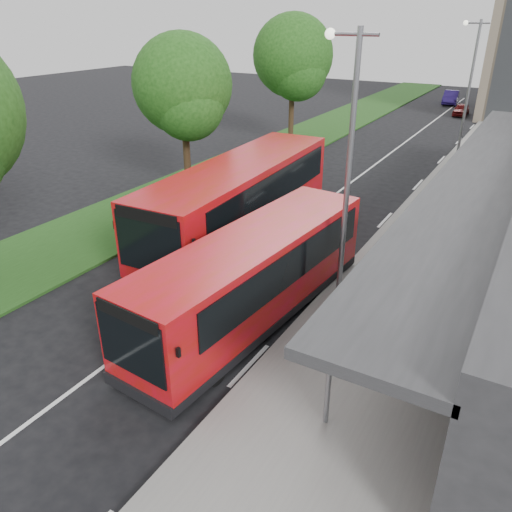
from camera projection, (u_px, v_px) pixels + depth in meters
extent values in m
plane|color=black|center=(194.00, 300.00, 16.29)|extent=(120.00, 120.00, 0.00)
cube|color=gray|center=(482.00, 172.00, 29.10)|extent=(5.00, 80.00, 0.15)
cube|color=#1D4215|center=(284.00, 146.00, 34.98)|extent=(5.00, 80.00, 0.10)
cube|color=silver|center=(354.00, 180.00, 27.95)|extent=(0.12, 70.00, 0.01)
cube|color=silver|center=(249.00, 365.00, 13.25)|extent=(0.12, 2.00, 0.01)
cube|color=silver|center=(335.00, 274.00, 17.91)|extent=(0.12, 2.00, 0.01)
cube|color=silver|center=(385.00, 220.00, 22.58)|extent=(0.12, 2.00, 0.01)
cube|color=silver|center=(418.00, 185.00, 27.24)|extent=(0.12, 2.00, 0.01)
cube|color=silver|center=(441.00, 160.00, 31.91)|extent=(0.12, 2.00, 0.01)
cube|color=silver|center=(459.00, 141.00, 36.57)|extent=(0.12, 2.00, 0.01)
cube|color=silver|center=(472.00, 127.00, 41.23)|extent=(0.12, 2.00, 0.01)
cube|color=silver|center=(483.00, 115.00, 45.90)|extent=(0.12, 2.00, 0.01)
cube|color=silver|center=(492.00, 106.00, 50.56)|extent=(0.12, 2.00, 0.01)
cube|color=#2B2B2D|center=(485.00, 173.00, 17.82)|extent=(2.80, 26.00, 0.25)
cylinder|color=gray|center=(330.00, 368.00, 10.57)|extent=(0.12, 0.12, 3.30)
cylinder|color=gray|center=(483.00, 149.00, 27.68)|extent=(0.12, 0.12, 3.30)
cylinder|color=#322414|center=(187.00, 154.00, 25.62)|extent=(0.36, 0.36, 3.80)
sphere|color=#1B4612|center=(182.00, 84.00, 24.11)|extent=(4.84, 4.84, 4.84)
sphere|color=#1B4612|center=(188.00, 105.00, 23.91)|extent=(3.45, 3.45, 3.45)
sphere|color=#1B4612|center=(181.00, 95.00, 24.99)|extent=(3.80, 3.80, 3.80)
cylinder|color=#322414|center=(291.00, 114.00, 34.86)|extent=(0.36, 0.36, 4.21)
sphere|color=#1B4612|center=(293.00, 55.00, 33.19)|extent=(5.35, 5.35, 5.35)
sphere|color=#1B4612|center=(298.00, 71.00, 33.03)|extent=(3.82, 3.82, 3.82)
sphere|color=#1B4612|center=(289.00, 65.00, 34.10)|extent=(4.21, 4.21, 4.21)
cylinder|color=gray|center=(348.00, 181.00, 14.14)|extent=(0.16, 0.16, 8.00)
cylinder|color=gray|center=(352.00, 34.00, 12.56)|extent=(1.40, 0.10, 0.10)
sphere|color=silver|center=(330.00, 34.00, 12.83)|extent=(0.28, 0.28, 0.28)
cylinder|color=gray|center=(468.00, 93.00, 29.69)|extent=(0.16, 0.16, 8.00)
cylinder|color=gray|center=(477.00, 23.00, 28.11)|extent=(1.40, 0.10, 0.10)
sphere|color=silver|center=(466.00, 23.00, 28.38)|extent=(0.28, 0.28, 0.28)
cube|color=red|center=(254.00, 273.00, 14.73)|extent=(3.03, 9.67, 2.40)
cube|color=black|center=(254.00, 307.00, 15.24)|extent=(3.06, 9.69, 0.27)
cube|color=black|center=(131.00, 345.00, 11.10)|extent=(2.04, 0.22, 1.59)
cube|color=black|center=(329.00, 213.00, 18.09)|extent=(1.99, 0.21, 1.18)
cube|color=black|center=(228.00, 247.00, 15.33)|extent=(0.72, 8.13, 1.09)
cube|color=black|center=(293.00, 267.00, 14.15)|extent=(0.72, 8.13, 1.09)
cube|color=black|center=(137.00, 395.00, 11.70)|extent=(2.26, 0.26, 0.32)
cube|color=black|center=(127.00, 316.00, 10.75)|extent=(1.90, 0.20, 0.32)
cube|color=black|center=(99.00, 315.00, 11.80)|extent=(0.09, 0.09, 0.23)
cube|color=black|center=(178.00, 352.00, 10.49)|extent=(0.09, 0.09, 0.23)
cylinder|color=black|center=(160.00, 344.00, 13.43)|extent=(0.34, 0.83, 0.82)
cylinder|color=black|center=(214.00, 370.00, 12.45)|extent=(0.34, 0.83, 0.82)
cylinder|color=black|center=(281.00, 260.00, 17.98)|extent=(0.34, 0.83, 0.82)
cylinder|color=black|center=(329.00, 274.00, 17.00)|extent=(0.34, 0.83, 0.82)
cube|color=red|center=(240.00, 198.00, 19.80)|extent=(3.19, 11.43, 2.86)
cube|color=black|center=(241.00, 231.00, 20.41)|extent=(3.21, 11.45, 0.32)
cube|color=black|center=(149.00, 244.00, 15.14)|extent=(2.43, 0.16, 1.89)
cube|color=black|center=(298.00, 155.00, 24.13)|extent=(2.37, 0.15, 1.40)
cube|color=black|center=(215.00, 179.00, 20.41)|extent=(0.47, 9.70, 1.29)
cube|color=black|center=(275.00, 189.00, 19.26)|extent=(0.47, 9.70, 1.29)
cube|color=black|center=(153.00, 292.00, 15.87)|extent=(2.70, 0.20, 0.38)
cube|color=black|center=(146.00, 216.00, 14.74)|extent=(2.27, 0.14, 0.38)
cube|color=black|center=(115.00, 225.00, 15.85)|extent=(0.08, 0.08, 0.27)
cube|color=black|center=(194.00, 243.00, 14.58)|extent=(0.08, 0.08, 0.27)
cylinder|color=black|center=(163.00, 258.00, 17.93)|extent=(0.37, 0.98, 0.97)
cylinder|color=black|center=(217.00, 272.00, 16.98)|extent=(0.37, 0.98, 0.97)
cylinder|color=black|center=(258.00, 198.00, 23.77)|extent=(0.37, 0.98, 0.97)
cylinder|color=black|center=(301.00, 206.00, 22.83)|extent=(0.37, 0.98, 0.97)
cylinder|color=#3B2618|center=(436.00, 217.00, 21.36)|extent=(0.60, 0.60, 0.86)
cylinder|color=yellow|center=(459.00, 168.00, 27.98)|extent=(0.19, 0.19, 0.97)
imported|color=#5D0D0E|center=(461.00, 109.00, 45.67)|extent=(1.35, 3.11, 1.04)
imported|color=navy|center=(451.00, 97.00, 51.41)|extent=(1.78, 4.10, 1.31)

